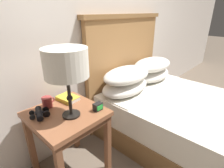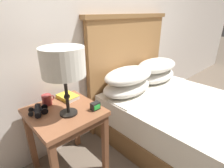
{
  "view_description": "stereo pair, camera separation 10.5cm",
  "coord_description": "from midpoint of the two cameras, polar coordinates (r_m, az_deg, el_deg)",
  "views": [
    {
      "loc": [
        -1.16,
        -0.38,
        1.32
      ],
      "look_at": [
        -0.1,
        0.6,
        0.71
      ],
      "focal_mm": 28.0,
      "sensor_mm": 36.0,
      "label": 1
    },
    {
      "loc": [
        -1.08,
        -0.46,
        1.32
      ],
      "look_at": [
        -0.1,
        0.6,
        0.71
      ],
      "focal_mm": 28.0,
      "sensor_mm": 36.0,
      "label": 2
    }
  ],
  "objects": [
    {
      "name": "wall_back",
      "position": [
        1.79,
        -9.32,
        22.11
      ],
      "size": [
        8.0,
        0.06,
        2.6
      ],
      "color": "silver",
      "rests_on": "ground_plane"
    },
    {
      "name": "nightstand",
      "position": [
        1.44,
        -16.58,
        -11.79
      ],
      "size": [
        0.51,
        0.52,
        0.61
      ],
      "color": "brown",
      "rests_on": "ground_plane"
    },
    {
      "name": "bed",
      "position": [
        1.94,
        22.01,
        -10.03
      ],
      "size": [
        1.27,
        1.99,
        1.28
      ],
      "color": "brown",
      "rests_on": "ground_plane"
    },
    {
      "name": "table_lamp",
      "position": [
        1.19,
        -17.26,
        6.2
      ],
      "size": [
        0.29,
        0.29,
        0.5
      ],
      "color": "black",
      "rests_on": "nightstand"
    },
    {
      "name": "book_on_nightstand",
      "position": [
        1.56,
        -16.18,
        -4.53
      ],
      "size": [
        0.15,
        0.19,
        0.03
      ],
      "color": "silver",
      "rests_on": "nightstand"
    },
    {
      "name": "binoculars_pair",
      "position": [
        1.4,
        -24.65,
        -8.73
      ],
      "size": [
        0.16,
        0.16,
        0.05
      ],
      "color": "black",
      "rests_on": "nightstand"
    },
    {
      "name": "coffee_mug",
      "position": [
        1.49,
        -22.26,
        -5.51
      ],
      "size": [
        0.1,
        0.08,
        0.08
      ],
      "color": "#993333",
      "rests_on": "nightstand"
    },
    {
      "name": "alarm_clock",
      "position": [
        1.35,
        -6.87,
        -7.4
      ],
      "size": [
        0.07,
        0.05,
        0.06
      ],
      "color": "black",
      "rests_on": "nightstand"
    }
  ]
}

